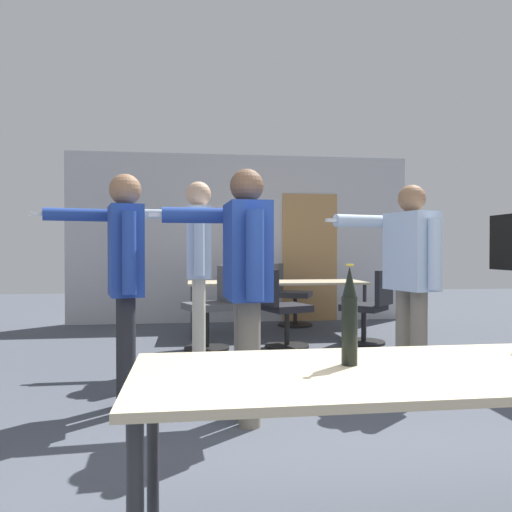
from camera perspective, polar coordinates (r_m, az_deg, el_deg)
back_wall at (r=7.97m, az=-1.40°, el=1.94°), size 5.42×0.12×2.66m
conference_table_near at (r=2.03m, az=20.47°, el=-13.33°), size 2.28×0.77×0.72m
conference_table_far at (r=6.79m, az=2.31°, el=-3.36°), size 2.38×0.79×0.72m
person_far_watching at (r=3.70m, az=-14.91°, el=-1.14°), size 0.84×0.57×1.70m
person_center_tall at (r=4.31m, az=17.19°, el=-1.15°), size 0.88×0.64×1.69m
person_left_plaid at (r=4.86m, az=-6.76°, el=0.21°), size 0.81×0.61×1.81m
person_near_casual at (r=3.34m, az=-1.31°, el=-1.70°), size 0.81×0.70×1.70m
office_chair_near_pushed at (r=7.59m, az=3.93°, el=-4.65°), size 0.65×0.62×0.94m
office_chair_far_left at (r=5.84m, az=-4.96°, el=-6.12°), size 0.65×0.61×0.96m
office_chair_side_rolled at (r=6.26m, az=12.85°, el=-6.02°), size 0.69×0.68×0.91m
office_chair_mid_tucked at (r=5.88m, az=2.91°, el=-6.29°), size 0.64×0.60×0.93m
beer_bottle at (r=1.92m, az=10.64°, el=-6.91°), size 0.06×0.06×0.38m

